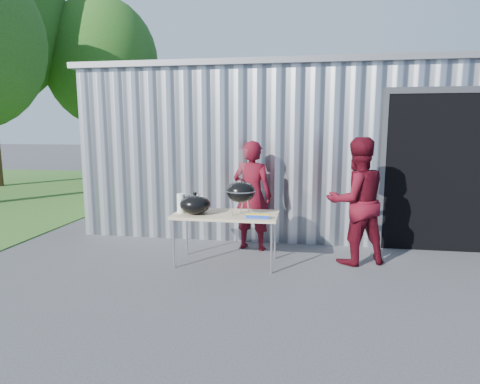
% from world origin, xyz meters
% --- Properties ---
extents(ground, '(80.00, 80.00, 0.00)m').
position_xyz_m(ground, '(0.00, 0.00, 0.00)').
color(ground, '#3A3A3D').
extents(building, '(8.20, 6.20, 3.10)m').
position_xyz_m(building, '(0.92, 4.59, 1.54)').
color(building, silver).
rests_on(building, ground).
extents(tree_far, '(3.99, 3.99, 6.60)m').
position_xyz_m(tree_far, '(-6.50, 9.00, 4.30)').
color(tree_far, '#442D19').
rests_on(tree_far, ground).
extents(folding_table, '(1.50, 0.75, 0.75)m').
position_xyz_m(folding_table, '(-0.29, 0.52, 0.71)').
color(folding_table, tan).
rests_on(folding_table, ground).
extents(kettle_grill, '(0.42, 0.42, 0.93)m').
position_xyz_m(kettle_grill, '(-0.07, 0.48, 1.17)').
color(kettle_grill, black).
rests_on(kettle_grill, folding_table).
extents(grill_lid, '(0.44, 0.44, 0.32)m').
position_xyz_m(grill_lid, '(-0.72, 0.42, 0.89)').
color(grill_lid, black).
rests_on(grill_lid, folding_table).
extents(paper_towels, '(0.12, 0.12, 0.28)m').
position_xyz_m(paper_towels, '(-0.94, 0.47, 0.89)').
color(paper_towels, white).
rests_on(paper_towels, folding_table).
extents(white_tub, '(0.20, 0.15, 0.10)m').
position_xyz_m(white_tub, '(-0.84, 0.72, 0.80)').
color(white_tub, white).
rests_on(white_tub, folding_table).
extents(foil_box, '(0.32, 0.06, 0.06)m').
position_xyz_m(foil_box, '(0.20, 0.27, 0.78)').
color(foil_box, '#1C3DB6').
rests_on(foil_box, folding_table).
extents(person_cook, '(0.72, 0.55, 1.78)m').
position_xyz_m(person_cook, '(-0.01, 1.31, 0.89)').
color(person_cook, '#4D0914').
rests_on(person_cook, ground).
extents(person_bystander, '(1.09, 0.98, 1.84)m').
position_xyz_m(person_bystander, '(1.57, 0.87, 0.92)').
color(person_bystander, '#4D0914').
rests_on(person_bystander, ground).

